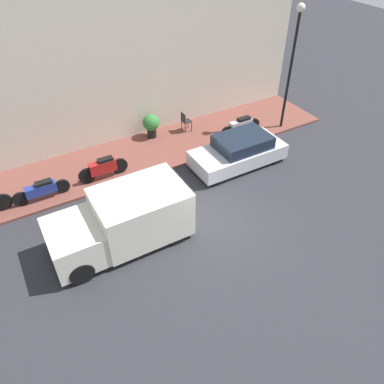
{
  "coord_description": "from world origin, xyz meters",
  "views": [
    {
      "loc": [
        -7.75,
        5.26,
        9.13
      ],
      "look_at": [
        1.26,
        0.09,
        0.6
      ],
      "focal_mm": 35.0,
      "sensor_mm": 36.0,
      "label": 1
    }
  ],
  "objects_px": {
    "delivery_van": "(122,221)",
    "cafe_chair": "(185,120)",
    "scooter_silver": "(241,126)",
    "streetlamp": "(293,51)",
    "motorcycle_blue": "(41,190)",
    "motorcycle_red": "(103,168)",
    "parked_car": "(239,151)",
    "potted_plant": "(151,124)"
  },
  "relations": [
    {
      "from": "motorcycle_red",
      "to": "cafe_chair",
      "type": "relative_size",
      "value": 2.14
    },
    {
      "from": "motorcycle_blue",
      "to": "motorcycle_red",
      "type": "relative_size",
      "value": 1.03
    },
    {
      "from": "parked_car",
      "to": "delivery_van",
      "type": "bearing_deg",
      "value": 107.3
    },
    {
      "from": "scooter_silver",
      "to": "motorcycle_blue",
      "type": "bearing_deg",
      "value": 90.8
    },
    {
      "from": "cafe_chair",
      "to": "streetlamp",
      "type": "bearing_deg",
      "value": -114.38
    },
    {
      "from": "streetlamp",
      "to": "motorcycle_red",
      "type": "bearing_deg",
      "value": 88.09
    },
    {
      "from": "parked_car",
      "to": "potted_plant",
      "type": "height_order",
      "value": "parked_car"
    },
    {
      "from": "parked_car",
      "to": "cafe_chair",
      "type": "relative_size",
      "value": 4.23
    },
    {
      "from": "delivery_van",
      "to": "motorcycle_blue",
      "type": "xyz_separation_m",
      "value": [
        3.46,
        1.82,
        -0.44
      ]
    },
    {
      "from": "delivery_van",
      "to": "cafe_chair",
      "type": "distance_m",
      "value": 7.33
    },
    {
      "from": "streetlamp",
      "to": "potted_plant",
      "type": "relative_size",
      "value": 4.94
    },
    {
      "from": "potted_plant",
      "to": "delivery_van",
      "type": "bearing_deg",
      "value": 146.95
    },
    {
      "from": "parked_car",
      "to": "streetlamp",
      "type": "distance_m",
      "value": 4.92
    },
    {
      "from": "scooter_silver",
      "to": "streetlamp",
      "type": "height_order",
      "value": "streetlamp"
    },
    {
      "from": "parked_car",
      "to": "motorcycle_red",
      "type": "distance_m",
      "value": 5.54
    },
    {
      "from": "motorcycle_red",
      "to": "streetlamp",
      "type": "height_order",
      "value": "streetlamp"
    },
    {
      "from": "motorcycle_blue",
      "to": "motorcycle_red",
      "type": "distance_m",
      "value": 2.42
    },
    {
      "from": "delivery_van",
      "to": "motorcycle_red",
      "type": "distance_m",
      "value": 3.63
    },
    {
      "from": "delivery_van",
      "to": "potted_plant",
      "type": "bearing_deg",
      "value": -33.05
    },
    {
      "from": "motorcycle_red",
      "to": "streetlamp",
      "type": "xyz_separation_m",
      "value": [
        -0.29,
        -8.81,
        3.12
      ]
    },
    {
      "from": "potted_plant",
      "to": "streetlamp",
      "type": "bearing_deg",
      "value": -110.74
    },
    {
      "from": "streetlamp",
      "to": "parked_car",
      "type": "bearing_deg",
      "value": 112.14
    },
    {
      "from": "motorcycle_blue",
      "to": "motorcycle_red",
      "type": "xyz_separation_m",
      "value": [
        0.1,
        -2.41,
        0.07
      ]
    },
    {
      "from": "parked_car",
      "to": "potted_plant",
      "type": "distance_m",
      "value": 4.31
    },
    {
      "from": "motorcycle_red",
      "to": "cafe_chair",
      "type": "distance_m",
      "value": 4.86
    },
    {
      "from": "cafe_chair",
      "to": "delivery_van",
      "type": "bearing_deg",
      "value": 135.08
    },
    {
      "from": "motorcycle_red",
      "to": "potted_plant",
      "type": "xyz_separation_m",
      "value": [
        1.92,
        -2.97,
        0.18
      ]
    },
    {
      "from": "scooter_silver",
      "to": "streetlamp",
      "type": "relative_size",
      "value": 0.39
    },
    {
      "from": "potted_plant",
      "to": "scooter_silver",
      "type": "bearing_deg",
      "value": -117.44
    },
    {
      "from": "motorcycle_blue",
      "to": "streetlamp",
      "type": "relative_size",
      "value": 0.38
    },
    {
      "from": "potted_plant",
      "to": "cafe_chair",
      "type": "relative_size",
      "value": 1.19
    },
    {
      "from": "scooter_silver",
      "to": "streetlamp",
      "type": "bearing_deg",
      "value": -98.24
    },
    {
      "from": "motorcycle_blue",
      "to": "motorcycle_red",
      "type": "height_order",
      "value": "motorcycle_red"
    },
    {
      "from": "parked_car",
      "to": "motorcycle_red",
      "type": "xyz_separation_m",
      "value": [
        1.74,
        5.25,
        -0.05
      ]
    },
    {
      "from": "parked_car",
      "to": "motorcycle_red",
      "type": "height_order",
      "value": "parked_car"
    },
    {
      "from": "scooter_silver",
      "to": "delivery_van",
      "type": "bearing_deg",
      "value": 116.44
    },
    {
      "from": "delivery_van",
      "to": "cafe_chair",
      "type": "bearing_deg",
      "value": -44.92
    },
    {
      "from": "streetlamp",
      "to": "cafe_chair",
      "type": "bearing_deg",
      "value": 65.62
    },
    {
      "from": "delivery_van",
      "to": "streetlamp",
      "type": "relative_size",
      "value": 0.81
    },
    {
      "from": "parked_car",
      "to": "potted_plant",
      "type": "relative_size",
      "value": 3.56
    },
    {
      "from": "streetlamp",
      "to": "motorcycle_blue",
      "type": "bearing_deg",
      "value": 89.02
    },
    {
      "from": "parked_car",
      "to": "streetlamp",
      "type": "relative_size",
      "value": 0.72
    }
  ]
}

